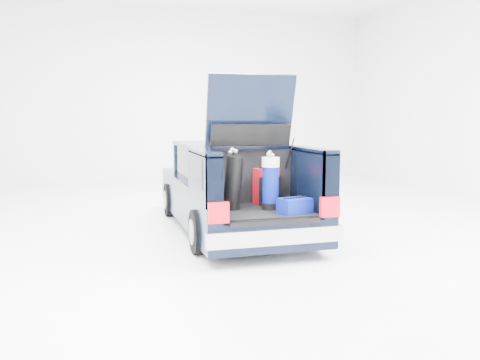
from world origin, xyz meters
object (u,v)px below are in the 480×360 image
object	(u,v)px
black_golf_bag	(233,182)
red_suitcase	(266,186)
car	(230,189)
blue_duffel	(295,206)
blue_golf_bag	(271,183)

from	to	relation	value
black_golf_bag	red_suitcase	bearing A→B (deg)	2.73
car	blue_duffel	world-z (taller)	car
car	black_golf_bag	xyz separation A→B (m)	(-0.35, -1.49, 0.31)
red_suitcase	black_golf_bag	world-z (taller)	black_golf_bag
red_suitcase	blue_golf_bag	world-z (taller)	blue_golf_bag
red_suitcase	blue_golf_bag	bearing A→B (deg)	-112.59
black_golf_bag	blue_golf_bag	size ratio (longest dim) A/B	1.04
blue_golf_bag	blue_duffel	size ratio (longest dim) A/B	1.70
blue_golf_bag	blue_duffel	world-z (taller)	blue_golf_bag
car	blue_golf_bag	world-z (taller)	car
red_suitcase	car	bearing A→B (deg)	89.21
red_suitcase	black_golf_bag	distance (m)	0.66
car	blue_duffel	distance (m)	1.99
red_suitcase	blue_duffel	world-z (taller)	red_suitcase
black_golf_bag	blue_duffel	size ratio (longest dim) A/B	1.78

